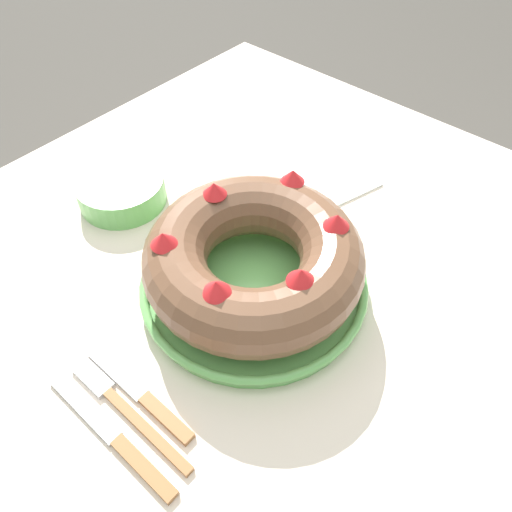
{
  "coord_description": "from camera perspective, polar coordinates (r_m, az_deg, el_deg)",
  "views": [
    {
      "loc": [
        -0.32,
        -0.26,
        1.28
      ],
      "look_at": [
        0.0,
        0.03,
        0.79
      ],
      "focal_mm": 35.0,
      "sensor_mm": 36.0,
      "label": 1
    }
  ],
  "objects": [
    {
      "name": "ground_plane",
      "position": [
        1.35,
        0.8,
        -23.82
      ],
      "size": [
        8.0,
        8.0,
        0.0
      ],
      "primitive_type": "plane",
      "color": "#4C4742"
    },
    {
      "name": "dining_table",
      "position": [
        0.77,
        1.29,
        -9.18
      ],
      "size": [
        1.12,
        1.1,
        0.72
      ],
      "color": "beige",
      "rests_on": "ground_plane"
    },
    {
      "name": "serving_dish",
      "position": [
        0.7,
        0.0,
        -3.04
      ],
      "size": [
        0.31,
        0.31,
        0.03
      ],
      "color": "#6BB760",
      "rests_on": "dining_table"
    },
    {
      "name": "bundt_cake",
      "position": [
        0.65,
        -0.0,
        0.06
      ],
      "size": [
        0.29,
        0.29,
        0.1
      ],
      "color": "brown",
      "rests_on": "serving_dish"
    },
    {
      "name": "fork",
      "position": [
        0.63,
        -15.03,
        -16.25
      ],
      "size": [
        0.02,
        0.2,
        0.01
      ],
      "rotation": [
        0.0,
        0.0,
        -0.03
      ],
      "color": "#936038",
      "rests_on": "dining_table"
    },
    {
      "name": "serving_knife",
      "position": [
        0.61,
        -15.44,
        -19.77
      ],
      "size": [
        0.02,
        0.21,
        0.01
      ],
      "rotation": [
        0.0,
        0.0,
        0.09
      ],
      "color": "#936038",
      "rests_on": "dining_table"
    },
    {
      "name": "cake_knife",
      "position": [
        0.63,
        -12.53,
        -15.59
      ],
      "size": [
        0.02,
        0.18,
        0.01
      ],
      "rotation": [
        0.0,
        0.0,
        0.08
      ],
      "color": "#936038",
      "rests_on": "dining_table"
    },
    {
      "name": "side_bowl",
      "position": [
        0.85,
        -14.91,
        7.39
      ],
      "size": [
        0.14,
        0.14,
        0.04
      ],
      "primitive_type": "cylinder",
      "color": "#6BB760",
      "rests_on": "dining_table"
    },
    {
      "name": "napkin",
      "position": [
        0.88,
        8.44,
        8.22
      ],
      "size": [
        0.17,
        0.14,
        0.0
      ],
      "primitive_type": "cube",
      "rotation": [
        0.0,
        0.0,
        -0.28
      ],
      "color": "white",
      "rests_on": "dining_table"
    }
  ]
}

